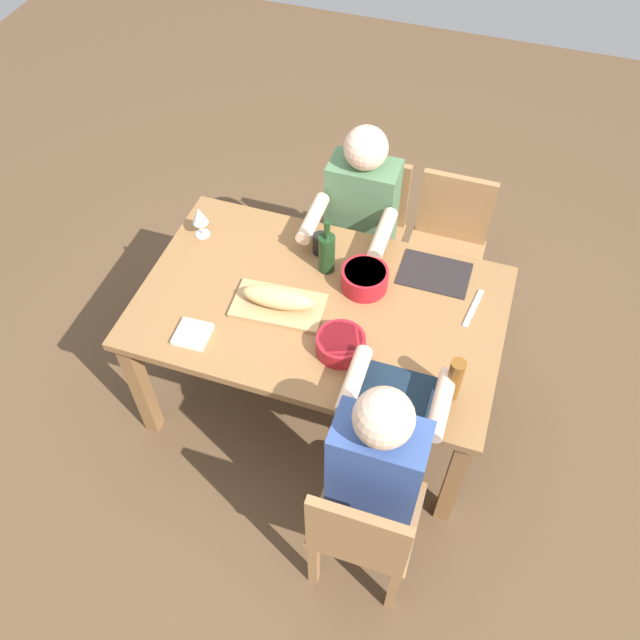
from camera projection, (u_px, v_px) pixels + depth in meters
ground_plane at (320, 394)px, 3.49m from camera, size 8.00×8.00×0.00m
dining_table at (320, 316)px, 2.97m from camera, size 1.61×0.99×0.74m
chair_far_left at (362, 529)px, 2.54m from camera, size 0.40×0.40×0.85m
diner_far_left at (379, 462)px, 2.48m from camera, size 0.41×0.53×1.20m
chair_near_left at (447, 244)px, 3.51m from camera, size 0.40×0.40×0.85m
chair_near_center at (367, 226)px, 3.60m from camera, size 0.40×0.40×0.85m
diner_near_center at (359, 218)px, 3.32m from camera, size 0.41×0.53×1.20m
serving_bowl_greens at (365, 278)px, 2.93m from camera, size 0.21×0.21×0.10m
serving_bowl_fruit at (341, 344)px, 2.72m from camera, size 0.21×0.21×0.08m
cutting_board at (279, 306)px, 2.89m from camera, size 0.41×0.25×0.02m
bread_loaf at (278, 297)px, 2.85m from camera, size 0.33×0.13×0.09m
wine_bottle at (327, 252)px, 2.96m from camera, size 0.08×0.08×0.29m
beer_bottle at (454, 380)px, 2.53m from camera, size 0.06×0.06×0.22m
wine_glass at (200, 217)px, 3.09m from camera, size 0.08×0.08×0.17m
placemat_far_left at (399, 392)px, 2.62m from camera, size 0.32×0.23×0.01m
placemat_near_left at (434, 273)px, 3.02m from camera, size 0.32×0.23×0.01m
cup_near_center at (321, 244)px, 3.07m from camera, size 0.07×0.07×0.10m
fork_near_center at (371, 258)px, 3.08m from camera, size 0.04×0.17×0.01m
carving_knife at (473, 308)px, 2.89m from camera, size 0.06×0.23×0.01m
napkin_stack at (193, 334)px, 2.79m from camera, size 0.15×0.15×0.02m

